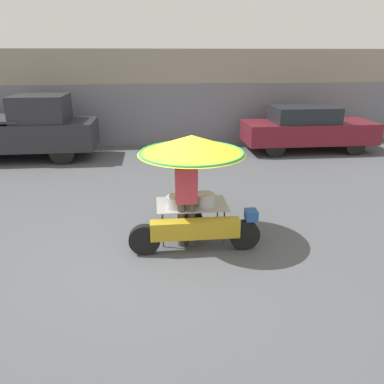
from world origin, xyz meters
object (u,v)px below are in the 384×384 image
at_px(vendor_person, 186,196).
at_px(vendor_motorcycle_cart, 192,160).
at_px(pickup_truck, 23,129).
at_px(parked_car, 307,128).

bearing_deg(vendor_person, vendor_motorcycle_cart, 61.43).
bearing_deg(pickup_truck, vendor_motorcycle_cart, -52.30).
height_order(vendor_person, parked_car, vendor_person).
bearing_deg(vendor_motorcycle_cart, vendor_person, -118.57).
distance_m(vendor_motorcycle_cart, parked_car, 8.00).
height_order(vendor_motorcycle_cart, vendor_person, vendor_motorcycle_cart).
bearing_deg(parked_car, pickup_truck, -179.51).
xyz_separation_m(vendor_person, parked_car, (4.91, 6.62, -0.13)).
distance_m(parked_car, pickup_truck, 9.65).
relative_size(vendor_person, parked_car, 0.37).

